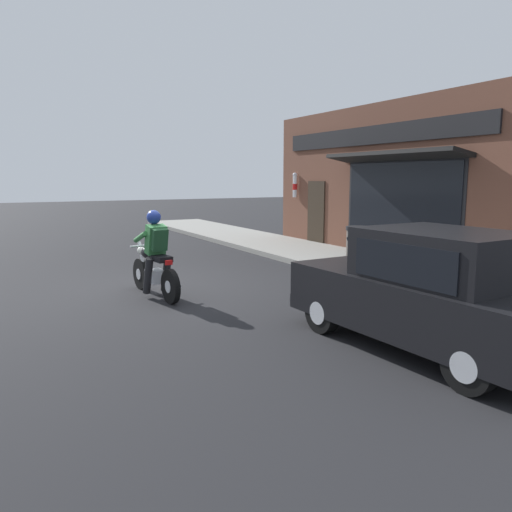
% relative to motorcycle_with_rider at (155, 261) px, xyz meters
% --- Properties ---
extents(ground_plane, '(80.00, 80.00, 0.00)m').
position_rel_motorcycle_with_rider_xyz_m(ground_plane, '(0.32, 0.67, -0.68)').
color(ground_plane, black).
extents(sidewalk_curb, '(2.60, 22.00, 0.14)m').
position_rel_motorcycle_with_rider_xyz_m(sidewalk_curb, '(5.41, 3.67, -0.61)').
color(sidewalk_curb, gray).
rests_on(sidewalk_curb, ground).
extents(storefront_building, '(1.25, 9.23, 4.20)m').
position_rel_motorcycle_with_rider_xyz_m(storefront_building, '(6.93, 1.76, 1.43)').
color(storefront_building, brown).
rests_on(storefront_building, ground).
extents(motorcycle_with_rider, '(0.61, 2.02, 1.62)m').
position_rel_motorcycle_with_rider_xyz_m(motorcycle_with_rider, '(0.00, 0.00, 0.00)').
color(motorcycle_with_rider, black).
rests_on(motorcycle_with_rider, ground).
extents(car_hatchback, '(1.81, 3.85, 1.57)m').
position_rel_motorcycle_with_rider_xyz_m(car_hatchback, '(2.22, -4.54, 0.09)').
color(car_hatchback, black).
rests_on(car_hatchback, ground).
extents(trash_bin, '(0.56, 0.56, 0.98)m').
position_rel_motorcycle_with_rider_xyz_m(trash_bin, '(4.65, -0.20, -0.04)').
color(trash_bin, '#514C47').
rests_on(trash_bin, sidewalk_curb).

